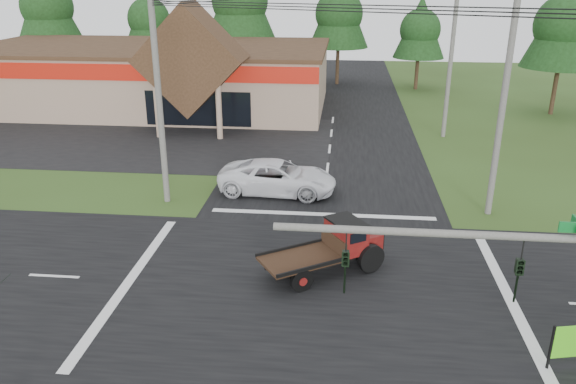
# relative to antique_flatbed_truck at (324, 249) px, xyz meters

# --- Properties ---
(ground) EXTENTS (120.00, 120.00, 0.00)m
(ground) POSITION_rel_antique_flatbed_truck_xyz_m (-0.30, -1.36, -1.02)
(ground) COLOR #2E4318
(ground) RESTS_ON ground
(road_ns) EXTENTS (12.00, 120.00, 0.02)m
(road_ns) POSITION_rel_antique_flatbed_truck_xyz_m (-0.30, -1.36, -1.01)
(road_ns) COLOR black
(road_ns) RESTS_ON ground
(road_ew) EXTENTS (120.00, 12.00, 0.02)m
(road_ew) POSITION_rel_antique_flatbed_truck_xyz_m (-0.30, -1.36, -1.01)
(road_ew) COLOR black
(road_ew) RESTS_ON ground
(parking_apron) EXTENTS (28.00, 14.00, 0.02)m
(parking_apron) POSITION_rel_antique_flatbed_truck_xyz_m (-14.30, 17.64, -1.01)
(parking_apron) COLOR black
(parking_apron) RESTS_ON ground
(cvs_building) EXTENTS (30.40, 18.20, 9.19)m
(cvs_building) POSITION_rel_antique_flatbed_truck_xyz_m (-16.00, 28.21, 1.76)
(cvs_building) COLOR #A1846D
(cvs_building) RESTS_ON ground
(utility_pole_nw) EXTENTS (2.00, 0.30, 10.50)m
(utility_pole_nw) POSITION_rel_antique_flatbed_truck_xyz_m (-8.30, 6.64, 4.36)
(utility_pole_nw) COLOR #595651
(utility_pole_nw) RESTS_ON ground
(utility_pole_ne) EXTENTS (2.00, 0.30, 11.50)m
(utility_pole_ne) POSITION_rel_antique_flatbed_truck_xyz_m (7.70, 6.64, 4.87)
(utility_pole_ne) COLOR #595651
(utility_pole_ne) RESTS_ON ground
(utility_pole_n) EXTENTS (2.00, 0.30, 11.20)m
(utility_pole_n) POSITION_rel_antique_flatbed_truck_xyz_m (7.70, 20.64, 4.72)
(utility_pole_n) COLOR #595651
(utility_pole_n) RESTS_ON ground
(tree_row_a) EXTENTS (6.72, 6.72, 12.12)m
(tree_row_a) POSITION_rel_antique_flatbed_truck_xyz_m (-30.30, 38.64, 7.03)
(tree_row_a) COLOR #332316
(tree_row_a) RESTS_ON ground
(tree_row_b) EXTENTS (5.60, 5.60, 10.10)m
(tree_row_b) POSITION_rel_antique_flatbed_truck_xyz_m (-20.30, 40.64, 5.68)
(tree_row_b) COLOR #332316
(tree_row_b) RESTS_ON ground
(tree_row_d) EXTENTS (6.16, 6.16, 11.11)m
(tree_row_d) POSITION_rel_antique_flatbed_truck_xyz_m (-0.30, 40.64, 6.35)
(tree_row_d) COLOR #332316
(tree_row_d) RESTS_ON ground
(tree_row_e) EXTENTS (5.04, 5.04, 9.09)m
(tree_row_e) POSITION_rel_antique_flatbed_truck_xyz_m (7.70, 38.64, 5.01)
(tree_row_e) COLOR #332316
(tree_row_e) RESTS_ON ground
(tree_side_ne) EXTENTS (6.16, 6.16, 11.11)m
(tree_side_ne) POSITION_rel_antique_flatbed_truck_xyz_m (17.70, 28.64, 6.35)
(tree_side_ne) COLOR #332316
(tree_side_ne) RESTS_ON ground
(antique_flatbed_truck) EXTENTS (5.11, 4.25, 2.05)m
(antique_flatbed_truck) POSITION_rel_antique_flatbed_truck_xyz_m (0.00, 0.00, 0.00)
(antique_flatbed_truck) COLOR #540C0C
(antique_flatbed_truck) RESTS_ON ground
(white_pickup) EXTENTS (6.34, 3.25, 1.71)m
(white_pickup) POSITION_rel_antique_flatbed_truck_xyz_m (-2.80, 8.42, -0.17)
(white_pickup) COLOR white
(white_pickup) RESTS_ON ground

